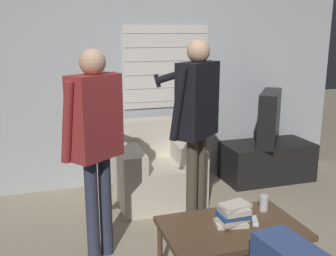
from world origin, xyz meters
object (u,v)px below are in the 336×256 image
armchair_beige (157,169)px  person_left_standing (94,131)px  spare_remote (254,221)px  coffee_table (231,231)px  tv (269,118)px  person_right_standing (196,112)px  book_stack (233,215)px  soda_can (263,203)px

armchair_beige → person_left_standing: 1.41m
armchair_beige → spare_remote: (0.29, -1.57, 0.11)m
coffee_table → tv: 2.23m
coffee_table → tv: size_ratio=1.38×
armchair_beige → person_right_standing: bearing=104.6°
person_left_standing → book_stack: 1.19m
coffee_table → soda_can: (0.34, 0.16, 0.10)m
armchair_beige → coffee_table: bearing=95.3°
coffee_table → soda_can: 0.39m
coffee_table → spare_remote: size_ratio=7.25×
tv → soda_can: 1.89m
armchair_beige → soda_can: bearing=109.1°
soda_can → person_right_standing: bearing=112.0°
tv → person_left_standing: (-2.21, -1.13, 0.27)m
tv → armchair_beige: bearing=-46.5°
coffee_table → person_left_standing: (-0.86, 0.61, 0.65)m
armchair_beige → book_stack: armchair_beige is taller
person_right_standing → soda_can: bearing=-107.5°
person_left_standing → book_stack: size_ratio=6.34×
coffee_table → person_left_standing: bearing=144.7°
person_left_standing → coffee_table: bearing=-70.8°
coffee_table → person_right_standing: 1.11m
coffee_table → tv: tv is taller
armchair_beige → coffee_table: size_ratio=0.89×
armchair_beige → coffee_table: armchair_beige is taller
tv → spare_remote: bearing=2.9°
soda_can → spare_remote: bearing=-136.0°
person_right_standing → person_left_standing: bearing=156.0°
tv → person_right_standing: person_right_standing is taller
book_stack → spare_remote: book_stack is taller
person_right_standing → book_stack: bearing=-132.4°
person_left_standing → spare_remote: (1.04, -0.61, -0.60)m
book_stack → person_left_standing: bearing=145.5°
coffee_table → person_right_standing: bearing=86.2°
person_right_standing → spare_remote: bearing=-121.4°
soda_can → spare_remote: (-0.16, -0.16, -0.05)m
book_stack → spare_remote: (0.17, -0.01, -0.07)m
armchair_beige → person_left_standing: size_ratio=0.53×
person_left_standing → person_right_standing: person_right_standing is taller
person_right_standing → spare_remote: 1.09m
person_left_standing → tv: bearing=-8.4°
tv → person_left_standing: size_ratio=0.43×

